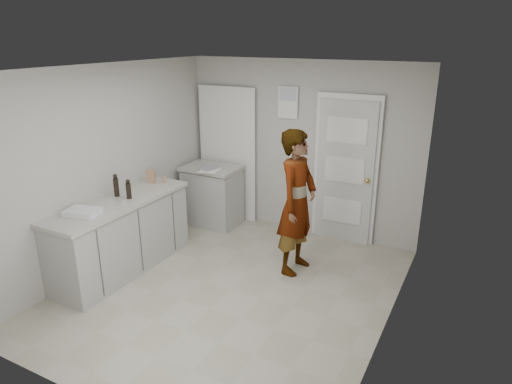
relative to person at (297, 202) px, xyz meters
The scene contains 12 objects.
ground 1.29m from the person, 119.72° to the right, with size 4.00×4.00×0.00m, color #A6A18C.
room_shell 1.31m from the person, 119.09° to the left, with size 4.00×4.00×4.00m.
main_counter 2.21m from the person, 152.18° to the right, with size 0.64×1.96×0.93m.
side_counter 1.92m from the person, 156.59° to the left, with size 0.84×0.61×0.93m.
person is the anchor object (origin of this frame).
cake_mix_box 2.02m from the person, behind, with size 0.11×0.05×0.18m, color #A97854.
spice_jar 1.87m from the person, behind, with size 0.05×0.05×0.08m, color tan.
oil_cruet_a 2.05m from the person, 153.97° to the right, with size 0.06×0.06×0.25m.
oil_cruet_b 2.22m from the person, 155.98° to the right, with size 0.06×0.06×0.29m.
baking_dish 2.46m from the person, 141.42° to the right, with size 0.41×0.33×0.06m.
egg_bowl 2.54m from the person, 141.93° to the right, with size 0.12×0.12×0.05m.
papers 1.72m from the person, 160.56° to the left, with size 0.26×0.33×0.01m, color white.
Camera 1 is at (2.42, -3.98, 2.83)m, focal length 32.00 mm.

